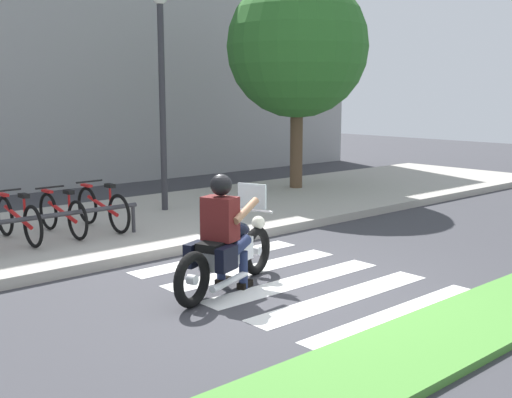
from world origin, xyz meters
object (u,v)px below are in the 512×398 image
(bike_rack, at_px, (56,218))
(bicycle_2, at_px, (62,214))
(tree_near_rack, at_px, (297,47))
(bicycle_1, at_px, (18,219))
(bicycle_3, at_px, (103,208))
(rider, at_px, (224,224))
(street_lamp, at_px, (162,82))
(motorcycle, at_px, (228,253))

(bike_rack, bearing_deg, bicycle_2, 57.75)
(bike_rack, relative_size, tree_near_rack, 0.53)
(bicycle_1, distance_m, bicycle_3, 1.40)
(bicycle_1, bearing_deg, bicycle_3, -0.01)
(bicycle_2, xyz_separation_m, bicycle_3, (0.70, -0.00, 0.01))
(bicycle_1, bearing_deg, rider, -72.44)
(bicycle_1, relative_size, street_lamp, 0.39)
(bicycle_2, height_order, tree_near_rack, tree_near_rack)
(street_lamp, bearing_deg, bicycle_3, -155.13)
(bicycle_1, height_order, bicycle_2, bicycle_1)
(street_lamp, bearing_deg, bicycle_1, -165.58)
(bicycle_3, xyz_separation_m, street_lamp, (1.74, 0.81, 2.08))
(bicycle_1, bearing_deg, bicycle_2, 0.02)
(motorcycle, bearing_deg, bicycle_3, 86.78)
(bicycle_1, relative_size, tree_near_rack, 0.33)
(bike_rack, bearing_deg, rider, -75.52)
(bicycle_3, relative_size, tree_near_rack, 0.33)
(motorcycle, distance_m, bike_rack, 3.10)
(bicycle_3, height_order, tree_near_rack, tree_near_rack)
(bicycle_3, bearing_deg, bike_rack, -152.18)
(bicycle_3, bearing_deg, bicycle_2, 179.96)
(street_lamp, relative_size, tree_near_rack, 0.84)
(rider, relative_size, bicycle_2, 0.88)
(bicycle_3, distance_m, tree_near_rack, 6.55)
(bicycle_2, xyz_separation_m, tree_near_rack, (6.43, 1.21, 2.94))
(bicycle_2, distance_m, bike_rack, 0.66)
(motorcycle, relative_size, bike_rack, 0.76)
(motorcycle, height_order, street_lamp, street_lamp)
(bicycle_1, xyz_separation_m, tree_near_rack, (7.13, 1.21, 2.94))
(bike_rack, bearing_deg, bicycle_1, 122.28)
(rider, height_order, bicycle_3, rider)
(bike_rack, distance_m, tree_near_rack, 7.58)
(motorcycle, distance_m, bicycle_1, 3.74)
(bicycle_2, height_order, street_lamp, street_lamp)
(rider, bearing_deg, tree_near_rack, 38.46)
(motorcycle, distance_m, tree_near_rack, 8.16)
(motorcycle, relative_size, bicycle_1, 1.22)
(bicycle_3, bearing_deg, street_lamp, 24.87)
(bicycle_2, relative_size, street_lamp, 0.38)
(bike_rack, bearing_deg, motorcycle, -74.08)
(bicycle_1, xyz_separation_m, bicycle_3, (1.40, -0.00, 0.00))
(bicycle_3, xyz_separation_m, tree_near_rack, (5.73, 1.21, 2.93))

